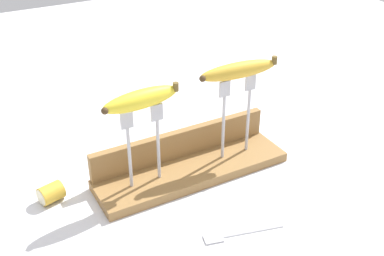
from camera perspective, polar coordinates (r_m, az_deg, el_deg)
name	(u,v)px	position (r m, az deg, el deg)	size (l,w,h in m)	color
ground_plane	(192,174)	(1.09, 0.00, -5.52)	(3.00, 3.00, 0.00)	silver
wooden_board	(192,170)	(1.09, 0.00, -5.05)	(0.44, 0.12, 0.02)	olive
board_backstop	(181,143)	(1.10, -1.35, -1.80)	(0.43, 0.02, 0.07)	olive
fork_stand_left	(144,140)	(0.98, -5.69, -1.43)	(0.09, 0.01, 0.18)	#B2B2B7
fork_stand_right	(238,111)	(1.07, 5.44, 2.05)	(0.09, 0.01, 0.19)	#B2B2B7
banana_raised_left	(142,100)	(0.93, -5.97, 3.31)	(0.17, 0.05, 0.04)	yellow
banana_raised_right	(240,71)	(1.03, 5.70, 6.76)	(0.19, 0.05, 0.04)	gold
fork_fallen_far	(233,234)	(0.94, 4.85, -12.46)	(0.16, 0.06, 0.01)	#B2B2B7
banana_chunk_near	(51,193)	(1.05, -16.43, -7.43)	(0.06, 0.05, 0.04)	gold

